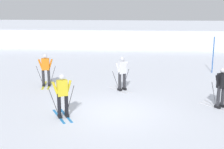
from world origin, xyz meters
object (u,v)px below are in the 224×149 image
(skier_white, at_px, (122,72))
(skier_yellow, at_px, (62,94))
(skier_black, at_px, (221,87))
(skier_orange, at_px, (46,69))
(trail_marker_pole, at_px, (213,55))

(skier_white, distance_m, skier_yellow, 4.35)
(skier_white, relative_size, skier_black, 1.00)
(skier_orange, bearing_deg, skier_black, -18.80)
(skier_white, distance_m, skier_orange, 3.98)
(skier_white, height_order, skier_yellow, same)
(skier_black, relative_size, trail_marker_pole, 0.77)
(skier_yellow, bearing_deg, skier_white, 61.63)
(skier_orange, bearing_deg, trail_marker_pole, 22.45)
(skier_black, distance_m, skier_yellow, 6.42)
(skier_orange, bearing_deg, skier_white, -7.27)
(skier_black, xyz_separation_m, trail_marker_pole, (1.22, 6.62, 0.19))
(skier_black, bearing_deg, trail_marker_pole, 79.56)
(skier_orange, xyz_separation_m, skier_black, (8.11, -2.76, 0.00))
(skier_orange, height_order, trail_marker_pole, trail_marker_pole)
(skier_black, xyz_separation_m, skier_yellow, (-6.23, -1.57, 0.00))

